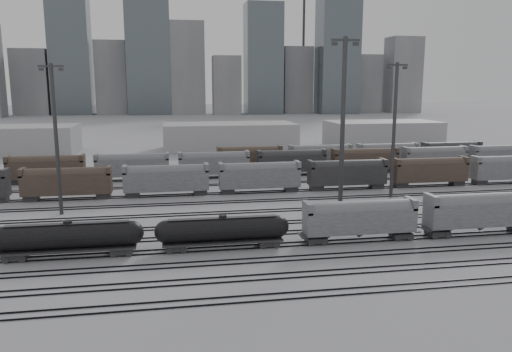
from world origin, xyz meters
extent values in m
plane|color=#ADACB1|center=(0.00, 0.00, 0.00)|extent=(900.00, 900.00, 0.00)
cube|color=black|center=(0.00, -14.72, 0.08)|extent=(220.00, 0.07, 0.16)
cube|color=black|center=(0.00, -13.28, 0.08)|extent=(220.00, 0.07, 0.16)
cube|color=black|center=(0.00, -9.72, 0.08)|extent=(220.00, 0.07, 0.16)
cube|color=black|center=(0.00, -8.28, 0.08)|extent=(220.00, 0.07, 0.16)
cube|color=black|center=(0.00, -4.72, 0.08)|extent=(220.00, 0.07, 0.16)
cube|color=black|center=(0.00, -3.28, 0.08)|extent=(220.00, 0.07, 0.16)
cube|color=black|center=(0.00, 0.28, 0.08)|extent=(220.00, 0.07, 0.16)
cube|color=black|center=(0.00, 1.72, 0.08)|extent=(220.00, 0.07, 0.16)
cube|color=black|center=(0.00, 5.28, 0.08)|extent=(220.00, 0.07, 0.16)
cube|color=black|center=(0.00, 6.72, 0.08)|extent=(220.00, 0.07, 0.16)
cube|color=black|center=(0.00, 10.28, 0.08)|extent=(220.00, 0.07, 0.16)
cube|color=black|center=(0.00, 11.72, 0.08)|extent=(220.00, 0.07, 0.16)
cube|color=black|center=(0.00, 17.28, 0.08)|extent=(220.00, 0.07, 0.16)
cube|color=black|center=(0.00, 18.72, 0.08)|extent=(220.00, 0.07, 0.16)
cube|color=black|center=(0.00, 24.28, 0.08)|extent=(220.00, 0.07, 0.16)
cube|color=black|center=(0.00, 25.72, 0.08)|extent=(220.00, 0.07, 0.16)
cube|color=black|center=(0.00, 31.28, 0.08)|extent=(220.00, 0.07, 0.16)
cube|color=black|center=(0.00, 32.72, 0.08)|extent=(220.00, 0.07, 0.16)
cube|color=black|center=(0.00, 39.28, 0.08)|extent=(220.00, 0.07, 0.16)
cube|color=black|center=(0.00, 40.72, 0.08)|extent=(220.00, 0.07, 0.16)
cube|color=black|center=(0.00, 47.28, 0.08)|extent=(220.00, 0.07, 0.16)
cube|color=black|center=(0.00, 48.72, 0.08)|extent=(220.00, 0.07, 0.16)
cube|color=black|center=(0.00, 55.28, 0.08)|extent=(220.00, 0.07, 0.16)
cube|color=black|center=(0.00, 56.72, 0.08)|extent=(220.00, 0.07, 0.16)
cube|color=#262629|center=(-25.93, 1.00, 0.54)|extent=(2.54, 2.05, 0.68)
cube|color=#262629|center=(-14.19, 1.00, 0.54)|extent=(2.54, 2.05, 0.68)
cube|color=#262629|center=(-20.06, 1.00, 1.03)|extent=(15.16, 2.64, 0.24)
cylinder|color=black|center=(-20.06, 1.00, 2.59)|extent=(14.19, 2.84, 2.84)
sphere|color=black|center=(-27.15, 1.00, 2.59)|extent=(2.84, 2.84, 2.84)
sphere|color=black|center=(-12.97, 1.00, 2.59)|extent=(2.84, 2.84, 2.84)
cylinder|color=black|center=(-20.06, 1.00, 4.16)|extent=(0.98, 0.98, 0.49)
cube|color=#262629|center=(-20.06, 1.00, 4.06)|extent=(13.70, 0.88, 0.06)
cube|color=#262629|center=(-7.83, 1.00, 0.52)|extent=(2.45, 1.98, 0.66)
cube|color=#262629|center=(3.47, 1.00, 0.52)|extent=(2.45, 1.98, 0.66)
cube|color=#262629|center=(-2.18, 1.00, 0.99)|extent=(14.59, 2.54, 0.24)
cylinder|color=black|center=(-2.18, 1.00, 2.50)|extent=(13.65, 2.73, 2.73)
sphere|color=black|center=(-9.01, 1.00, 2.50)|extent=(2.73, 2.73, 2.73)
sphere|color=black|center=(4.65, 1.00, 2.50)|extent=(2.73, 2.73, 2.73)
cylinder|color=black|center=(-2.18, 1.00, 4.00)|extent=(0.94, 0.94, 0.47)
cube|color=#262629|center=(-2.18, 1.00, 3.91)|extent=(13.18, 0.85, 0.06)
cube|color=#262629|center=(9.57, 1.00, 0.53)|extent=(2.49, 2.01, 0.67)
cube|color=#262629|center=(21.06, 1.00, 0.53)|extent=(2.49, 2.01, 0.67)
cube|color=gray|center=(15.32, 1.00, 2.78)|extent=(14.37, 2.87, 3.07)
cylinder|color=gray|center=(15.32, 1.00, 3.93)|extent=(13.03, 2.78, 2.78)
cube|color=gray|center=(8.42, 1.00, 4.69)|extent=(0.67, 2.87, 1.34)
cube|color=gray|center=(22.21, 1.00, 4.69)|extent=(0.67, 2.87, 1.34)
cone|color=#262629|center=(15.32, 1.00, 0.91)|extent=(2.30, 2.30, 0.86)
cube|color=#262629|center=(26.22, 1.00, 0.56)|extent=(2.64, 2.14, 0.71)
cube|color=gray|center=(32.33, 1.00, 2.95)|extent=(15.26, 3.05, 3.25)
cylinder|color=gray|center=(32.33, 1.00, 4.17)|extent=(13.83, 2.95, 2.95)
cube|color=gray|center=(25.00, 1.00, 4.98)|extent=(0.71, 3.05, 1.42)
cone|color=#262629|center=(32.33, 1.00, 0.97)|extent=(2.44, 2.44, 0.92)
cylinder|color=#353537|center=(-25.05, 21.67, 11.44)|extent=(0.59, 0.59, 22.88)
cube|color=#353537|center=(-25.05, 21.67, 22.42)|extent=(3.66, 0.27, 0.27)
cube|color=#353537|center=(-26.42, 21.67, 21.96)|extent=(0.64, 0.46, 0.46)
cube|color=#353537|center=(-23.68, 21.67, 21.96)|extent=(0.64, 0.46, 0.46)
cylinder|color=#353537|center=(17.10, 13.39, 13.29)|extent=(0.68, 0.68, 26.58)
cube|color=#353537|center=(17.10, 13.39, 26.05)|extent=(4.25, 0.32, 0.32)
cube|color=#353537|center=(15.51, 13.39, 25.52)|extent=(0.74, 0.53, 0.53)
cube|color=#353537|center=(18.70, 13.39, 25.52)|extent=(0.74, 0.53, 0.53)
cylinder|color=#353537|center=(30.29, 23.99, 11.75)|extent=(0.60, 0.60, 23.49)
cube|color=#353537|center=(30.29, 23.99, 23.02)|extent=(3.76, 0.28, 0.28)
cube|color=#353537|center=(28.88, 23.99, 22.55)|extent=(0.66, 0.47, 0.47)
cube|color=#353537|center=(31.70, 23.99, 22.55)|extent=(0.66, 0.47, 0.47)
cube|color=#4E3D31|center=(-26.00, 32.00, 2.80)|extent=(15.00, 3.00, 5.60)
cube|color=gray|center=(-9.00, 32.00, 2.80)|extent=(15.00, 3.00, 5.60)
cube|color=gray|center=(8.00, 32.00, 2.80)|extent=(15.00, 3.00, 5.60)
cube|color=#262629|center=(25.00, 32.00, 2.80)|extent=(15.00, 3.00, 5.60)
cube|color=#4E3D31|center=(42.00, 32.00, 2.80)|extent=(15.00, 3.00, 5.60)
cube|color=gray|center=(59.00, 32.00, 2.80)|extent=(15.00, 3.00, 5.60)
cube|color=#4E3D31|center=(-33.00, 48.00, 2.80)|extent=(15.00, 3.00, 5.60)
cube|color=gray|center=(-16.00, 48.00, 2.80)|extent=(15.00, 3.00, 5.60)
cube|color=gray|center=(1.00, 48.00, 2.80)|extent=(15.00, 3.00, 5.60)
cube|color=#262629|center=(18.00, 48.00, 2.80)|extent=(15.00, 3.00, 5.60)
cube|color=#4E3D31|center=(35.00, 48.00, 2.80)|extent=(15.00, 3.00, 5.60)
cube|color=gray|center=(52.00, 48.00, 2.80)|extent=(15.00, 3.00, 5.60)
cube|color=gray|center=(69.00, 48.00, 2.80)|extent=(15.00, 3.00, 5.60)
cube|color=#4E3D31|center=(10.00, 56.00, 2.80)|extent=(15.00, 3.00, 5.60)
cube|color=gray|center=(27.00, 56.00, 2.80)|extent=(15.00, 3.00, 5.60)
cube|color=gray|center=(44.00, 56.00, 2.80)|extent=(15.00, 3.00, 5.60)
cube|color=#262629|center=(61.00, 56.00, 2.80)|extent=(15.00, 3.00, 5.60)
cube|color=#A7A7AA|center=(10.00, 95.00, 4.00)|extent=(40.00, 18.00, 8.00)
cube|color=#A7A7AA|center=(60.00, 95.00, 4.00)|extent=(35.00, 18.00, 8.00)
cube|color=gray|center=(-95.00, 280.00, 21.00)|extent=(22.00, 17.60, 42.00)
cube|color=#4F5960|center=(-70.00, 280.00, 40.00)|extent=(25.00, 20.00, 80.00)
cube|color=gray|center=(-45.00, 280.00, 24.00)|extent=(20.00, 16.00, 48.00)
cube|color=#4F5960|center=(-20.00, 280.00, 47.50)|extent=(28.00, 22.40, 95.00)
cube|color=gray|center=(5.00, 280.00, 30.00)|extent=(22.00, 17.60, 60.00)
cube|color=gray|center=(30.00, 280.00, 19.00)|extent=(18.00, 14.40, 38.00)
cube|color=#4F5960|center=(55.00, 280.00, 36.00)|extent=(24.00, 19.20, 72.00)
cube|color=gray|center=(80.00, 280.00, 22.50)|extent=(20.00, 16.00, 45.00)
cube|color=#4F5960|center=(105.00, 280.00, 44.00)|extent=(26.00, 20.80, 88.00)
cube|color=gray|center=(130.00, 280.00, 20.00)|extent=(18.00, 14.40, 40.00)
cube|color=gray|center=(155.00, 280.00, 26.00)|extent=(22.00, 17.60, 52.00)
cylinder|color=#353537|center=(-30.00, 305.00, 50.00)|extent=(1.80, 1.80, 100.00)
cylinder|color=#353537|center=(90.00, 305.00, 50.00)|extent=(1.80, 1.80, 100.00)
camera|label=1|loc=(-8.24, -57.17, 19.81)|focal=35.00mm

